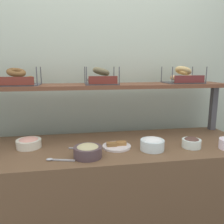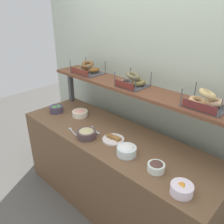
% 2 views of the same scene
% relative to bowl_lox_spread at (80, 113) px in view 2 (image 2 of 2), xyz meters
% --- Properties ---
extents(ground_plane, '(8.00, 8.00, 0.00)m').
position_rel_bowl_lox_spread_xyz_m(ground_plane, '(0.57, -0.05, -0.89)').
color(ground_plane, '#595651').
extents(back_wall, '(3.33, 0.06, 2.40)m').
position_rel_bowl_lox_spread_xyz_m(back_wall, '(0.57, 0.50, 0.31)').
color(back_wall, '#B6C4AE').
rests_on(back_wall, ground_plane).
extents(deli_counter, '(2.13, 0.70, 0.85)m').
position_rel_bowl_lox_spread_xyz_m(deli_counter, '(0.57, -0.05, -0.46)').
color(deli_counter, brown).
rests_on(deli_counter, ground_plane).
extents(shelf_riser_left, '(0.05, 0.05, 0.40)m').
position_rel_bowl_lox_spread_xyz_m(shelf_riser_left, '(-0.43, 0.22, 0.16)').
color(shelf_riser_left, '#4C4C51').
rests_on(shelf_riser_left, deli_counter).
extents(upper_shelf, '(2.09, 0.32, 0.03)m').
position_rel_bowl_lox_spread_xyz_m(upper_shelf, '(0.57, 0.22, 0.38)').
color(upper_shelf, brown).
rests_on(upper_shelf, shelf_riser_left).
extents(bowl_lox_spread, '(0.17, 0.17, 0.08)m').
position_rel_bowl_lox_spread_xyz_m(bowl_lox_spread, '(0.00, 0.00, 0.00)').
color(bowl_lox_spread, white).
rests_on(bowl_lox_spread, deli_counter).
extents(bowl_chocolate_spread, '(0.13, 0.13, 0.08)m').
position_rel_bowl_lox_spread_xyz_m(bowl_chocolate_spread, '(1.15, -0.20, 0.00)').
color(bowl_chocolate_spread, white).
rests_on(bowl_chocolate_spread, deli_counter).
extents(bowl_veggie_mix, '(0.15, 0.15, 0.09)m').
position_rel_bowl_lox_spread_xyz_m(bowl_veggie_mix, '(-0.27, -0.12, 0.00)').
color(bowl_veggie_mix, '#473F53').
rests_on(bowl_veggie_mix, deli_counter).
extents(bowl_cream_cheese, '(0.17, 0.17, 0.09)m').
position_rel_bowl_lox_spread_xyz_m(bowl_cream_cheese, '(0.86, -0.19, 0.01)').
color(bowl_cream_cheese, white).
rests_on(bowl_cream_cheese, deli_counter).
extents(bowl_fruit_salad, '(0.15, 0.15, 0.08)m').
position_rel_bowl_lox_spread_xyz_m(bowl_fruit_salad, '(1.41, -0.27, 0.00)').
color(bowl_fruit_salad, white).
rests_on(bowl_fruit_salad, deli_counter).
extents(bowl_hummus, '(0.18, 0.18, 0.09)m').
position_rel_bowl_lox_spread_xyz_m(bowl_hummus, '(0.41, -0.25, 0.01)').
color(bowl_hummus, '#513D42').
rests_on(bowl_hummus, deli_counter).
extents(serving_plate_white, '(0.20, 0.20, 0.04)m').
position_rel_bowl_lox_spread_xyz_m(serving_plate_white, '(0.62, -0.11, -0.03)').
color(serving_plate_white, white).
rests_on(serving_plate_white, deli_counter).
extents(serving_spoon_near_plate, '(0.18, 0.06, 0.01)m').
position_rel_bowl_lox_spread_xyz_m(serving_spoon_near_plate, '(0.21, -0.27, -0.03)').
color(serving_spoon_near_plate, '#B7B7BC').
rests_on(serving_spoon_near_plate, deli_counter).
extents(serving_spoon_by_edge, '(0.18, 0.07, 0.01)m').
position_rel_bowl_lox_spread_xyz_m(serving_spoon_by_edge, '(0.40, -0.11, -0.03)').
color(serving_spoon_by_edge, '#B7B7BC').
rests_on(serving_spoon_by_edge, deli_counter).
extents(bagel_basket_cinnamon_raisin, '(0.34, 0.25, 0.14)m').
position_rel_bowl_lox_spread_xyz_m(bagel_basket_cinnamon_raisin, '(-0.10, 0.22, 0.44)').
color(bagel_basket_cinnamon_raisin, '#4C4C51').
rests_on(bagel_basket_cinnamon_raisin, upper_shelf).
extents(bagel_basket_poppy, '(0.26, 0.24, 0.14)m').
position_rel_bowl_lox_spread_xyz_m(bagel_basket_poppy, '(0.55, 0.22, 0.44)').
color(bagel_basket_poppy, '#4C4C51').
rests_on(bagel_basket_poppy, upper_shelf).
extents(bagel_basket_plain, '(0.31, 0.24, 0.15)m').
position_rel_bowl_lox_spread_xyz_m(bagel_basket_plain, '(1.27, 0.23, 0.44)').
color(bagel_basket_plain, '#4C4C51').
rests_on(bagel_basket_plain, upper_shelf).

